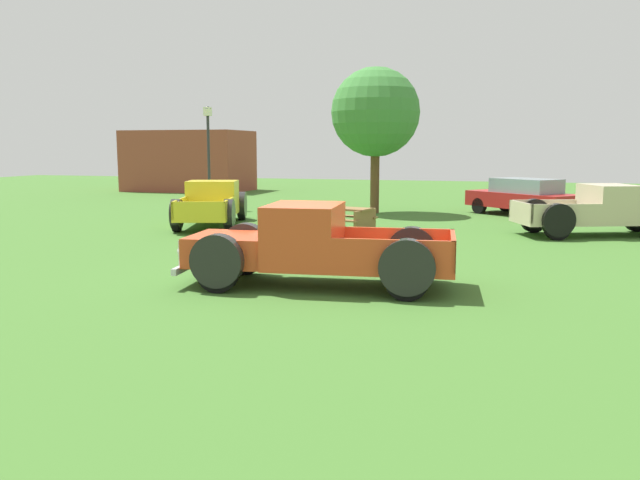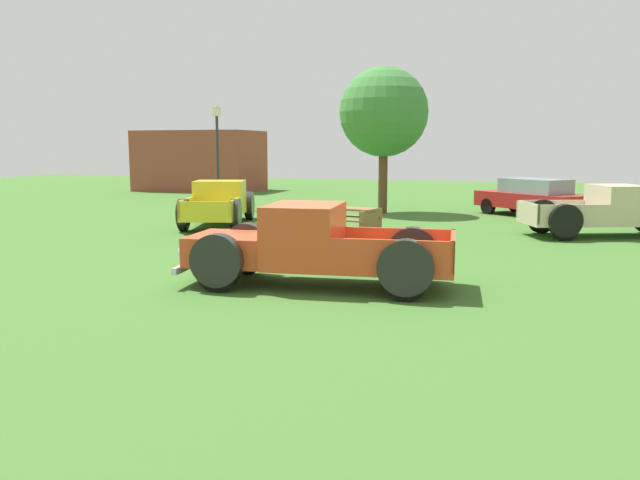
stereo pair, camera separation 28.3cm
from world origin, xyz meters
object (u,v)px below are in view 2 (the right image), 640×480
Objects in this scene: sedan_distant_a at (533,197)px; lamp_post_far at (218,155)px; pickup_truck_behind_left at (619,212)px; pickup_truck_behind_right at (220,203)px; oak_tree_east at (384,113)px; pickup_truck_foreground at (301,247)px; picnic_table at (348,217)px.

sedan_distant_a is 1.01× the size of lamp_post_far.
pickup_truck_behind_right is (-12.78, -0.80, -0.01)m from pickup_truck_behind_left.
pickup_truck_behind_right reaches higher than sedan_distant_a.
sedan_distant_a is 13.12m from lamp_post_far.
oak_tree_east is at bearing 2.13° from lamp_post_far.
pickup_truck_behind_left is 9.95m from oak_tree_east.
oak_tree_east reaches higher than pickup_truck_behind_left.
pickup_truck_foreground is 1.21× the size of lamp_post_far.
pickup_truck_foreground reaches higher than pickup_truck_behind_right.
sedan_distant_a is 0.77× the size of oak_tree_east.
pickup_truck_foreground reaches higher than sedan_distant_a.
sedan_distant_a is 2.13× the size of picnic_table.
oak_tree_east is (-8.20, 4.58, 3.29)m from pickup_truck_behind_left.
lamp_post_far is 9.66m from picnic_table.
oak_tree_east is (-0.22, 6.15, 3.53)m from picnic_table.
sedan_distant_a is 8.73m from picnic_table.
pickup_truck_behind_left reaches higher than pickup_truck_behind_right.
lamp_post_far is at bearing 117.27° from pickup_truck_behind_right.
pickup_truck_behind_right is at bearing 124.86° from pickup_truck_foreground.
pickup_truck_behind_right is 7.81m from oak_tree_east.
pickup_truck_behind_left is 1.02× the size of pickup_truck_behind_right.
lamp_post_far reaches higher than picnic_table.
pickup_truck_behind_left is at bearing 3.60° from pickup_truck_behind_right.
lamp_post_far is 0.76× the size of oak_tree_east.
pickup_truck_behind_right is 2.50× the size of picnic_table.
lamp_post_far is at bearing 164.37° from pickup_truck_behind_left.
pickup_truck_behind_left reaches higher than picnic_table.
lamp_post_far is (-2.64, 5.12, 1.59)m from pickup_truck_behind_right.
lamp_post_far reaches higher than pickup_truck_foreground.
sedan_distant_a is 6.66m from oak_tree_east.
oak_tree_east is at bearing 150.79° from pickup_truck_behind_left.
picnic_table is at bearing -9.02° from pickup_truck_behind_right.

